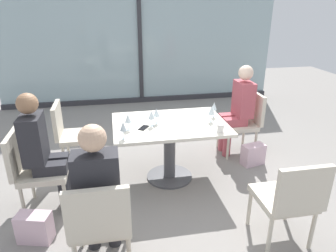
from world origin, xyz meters
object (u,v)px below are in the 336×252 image
(chair_far_right, at_px, (245,119))
(wine_glass_1, at_px, (128,119))
(wine_glass_0, at_px, (156,113))
(wine_glass_3, at_px, (123,127))
(chair_far_left, at_px, (71,132))
(person_side_end, at_px, (42,148))
(wine_glass_2, at_px, (214,106))
(handbag_0, at_px, (253,155))
(wine_glass_4, at_px, (151,115))
(cell_phone_on_table, at_px, (144,128))
(wine_glass_5, at_px, (211,111))
(chair_side_end, at_px, (33,167))
(person_far_right, at_px, (239,106))
(chair_front_left, at_px, (100,220))
(person_front_left, at_px, (98,189))
(dining_table_main, at_px, (170,137))
(chair_front_right, at_px, (290,197))
(coffee_cup, at_px, (220,128))
(handbag_2, at_px, (35,227))

(chair_far_right, relative_size, wine_glass_1, 4.70)
(wine_glass_0, bearing_deg, wine_glass_3, -138.02)
(chair_far_left, relative_size, person_side_end, 0.69)
(wine_glass_2, xyz_separation_m, handbag_0, (0.59, 0.02, -0.72))
(wine_glass_4, xyz_separation_m, cell_phone_on_table, (-0.10, -0.04, -0.13))
(wine_glass_0, distance_m, wine_glass_5, 0.64)
(wine_glass_5, distance_m, cell_phone_on_table, 0.81)
(chair_side_end, bearing_deg, person_far_right, 18.74)
(handbag_0, bearing_deg, chair_far_right, 74.15)
(wine_glass_2, height_order, wine_glass_3, same)
(chair_far_right, height_order, wine_glass_4, wine_glass_4)
(chair_side_end, xyz_separation_m, cell_phone_on_table, (1.15, 0.24, 0.24))
(chair_front_left, bearing_deg, wine_glass_2, 45.98)
(chair_front_left, distance_m, wine_glass_4, 1.41)
(chair_far_right, xyz_separation_m, chair_side_end, (-2.64, -0.86, 0.00))
(chair_far_right, xyz_separation_m, person_side_end, (-2.53, -0.86, 0.20))
(person_front_left, bearing_deg, chair_front_left, -90.00)
(wine_glass_5, bearing_deg, wine_glass_4, -178.83)
(person_side_end, bearing_deg, chair_side_end, 180.00)
(dining_table_main, bearing_deg, chair_front_left, -121.27)
(chair_front_right, xyz_separation_m, coffee_cup, (-0.31, 0.94, 0.28))
(person_far_right, bearing_deg, wine_glass_2, -140.53)
(chair_far_left, bearing_deg, chair_front_right, -42.73)
(wine_glass_4, relative_size, cell_phone_on_table, 1.28)
(person_side_end, bearing_deg, wine_glass_2, 13.08)
(wine_glass_4, height_order, handbag_0, wine_glass_4)
(wine_glass_0, height_order, wine_glass_4, same)
(wine_glass_4, relative_size, wine_glass_5, 1.00)
(chair_front_right, relative_size, cell_phone_on_table, 6.04)
(cell_phone_on_table, bearing_deg, chair_far_left, 176.31)
(wine_glass_5, bearing_deg, wine_glass_2, 61.28)
(chair_side_end, xyz_separation_m, handbag_0, (2.63, 0.47, -0.36))
(chair_front_left, bearing_deg, person_side_end, 120.52)
(chair_front_right, bearing_deg, chair_front_left, 180.00)
(wine_glass_0, height_order, wine_glass_5, same)
(chair_front_left, distance_m, chair_side_end, 1.17)
(chair_far_right, height_order, handbag_0, chair_far_right)
(chair_front_right, relative_size, wine_glass_1, 4.70)
(person_far_right, xyz_separation_m, wine_glass_5, (-0.59, -0.57, 0.16))
(chair_front_left, xyz_separation_m, chair_far_left, (-0.39, 1.82, 0.00))
(person_front_left, distance_m, wine_glass_1, 1.13)
(chair_side_end, relative_size, person_side_end, 0.69)
(wine_glass_2, bearing_deg, person_side_end, -166.92)
(chair_side_end, bearing_deg, person_side_end, -0.00)
(chair_front_left, bearing_deg, wine_glass_5, 44.51)
(wine_glass_3, xyz_separation_m, handbag_2, (-0.86, -0.50, -0.72))
(person_front_left, distance_m, handbag_2, 0.90)
(wine_glass_1, distance_m, wine_glass_5, 0.97)
(wine_glass_4, bearing_deg, chair_front_left, -114.82)
(chair_side_end, bearing_deg, chair_front_right, -23.02)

